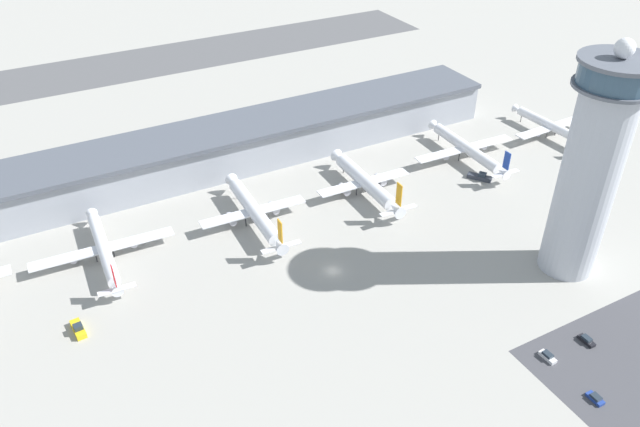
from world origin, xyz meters
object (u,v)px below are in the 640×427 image
object	(u,v)px
airplane_gate_bravo	(103,249)
airplane_gate_delta	(365,182)
car_white_wagon	(586,340)
car_yellow_taxi	(548,356)
service_truck_fuel	(78,329)
car_maroon_suv	(595,398)
airplane_gate_echo	(466,148)
control_tower	(592,166)
airplane_gate_charlie	(255,211)
service_truck_catering	(480,177)
airplane_gate_foxtrot	(553,127)

from	to	relation	value
airplane_gate_bravo	airplane_gate_delta	size ratio (longest dim) A/B	0.99
airplane_gate_delta	car_white_wagon	distance (m)	85.23
car_yellow_taxi	airplane_gate_bravo	bearing A→B (deg)	133.50
service_truck_fuel	car_maroon_suv	xyz separation A→B (m)	(96.66, -76.30, -0.41)
airplane_gate_echo	airplane_gate_delta	bearing A→B (deg)	-176.90
car_maroon_suv	control_tower	bearing A→B (deg)	51.37
airplane_gate_delta	car_white_wagon	size ratio (longest dim) A/B	9.55
car_maroon_suv	airplane_gate_charlie	bearing A→B (deg)	111.58
service_truck_catering	car_yellow_taxi	size ratio (longest dim) A/B	1.87
car_yellow_taxi	airplane_gate_delta	bearing A→B (deg)	89.35
airplane_gate_bravo	airplane_gate_echo	xyz separation A→B (m)	(129.69, -2.33, 0.77)
airplane_gate_charlie	service_truck_fuel	world-z (taller)	airplane_gate_charlie
control_tower	airplane_gate_delta	bearing A→B (deg)	116.03
airplane_gate_echo	service_truck_fuel	world-z (taller)	airplane_gate_echo
airplane_gate_bravo	airplane_gate_foxtrot	xyz separation A→B (m)	(170.80, -4.22, 0.55)
car_yellow_taxi	service_truck_fuel	bearing A→B (deg)	147.18
airplane_gate_bravo	car_maroon_suv	bearing A→B (deg)	-50.62
control_tower	airplane_gate_echo	bearing A→B (deg)	76.21
airplane_gate_bravo	service_truck_catering	bearing A→B (deg)	-7.33
car_white_wagon	airplane_gate_charlie	bearing A→B (deg)	120.99
service_truck_fuel	car_maroon_suv	distance (m)	123.15
control_tower	airplane_gate_charlie	world-z (taller)	control_tower
control_tower	airplane_gate_bravo	world-z (taller)	control_tower
car_maroon_suv	car_yellow_taxi	distance (m)	14.09
service_truck_fuel	car_white_wagon	size ratio (longest dim) A/B	1.61
airplane_gate_delta	airplane_gate_foxtrot	bearing A→B (deg)	0.35
car_yellow_taxi	car_white_wagon	xyz separation A→B (m)	(12.35, -0.62, -0.02)
airplane_gate_echo	service_truck_fuel	xyz separation A→B (m)	(-142.15, -23.97, -3.65)
airplane_gate_bravo	control_tower	bearing A→B (deg)	-29.59
service_truck_fuel	car_white_wagon	bearing A→B (deg)	-30.01
service_truck_fuel	car_yellow_taxi	size ratio (longest dim) A/B	1.59
car_maroon_suv	airplane_gate_foxtrot	bearing A→B (deg)	48.65
airplane_gate_charlie	airplane_gate_echo	world-z (taller)	airplane_gate_charlie
airplane_gate_charlie	car_maroon_suv	size ratio (longest dim) A/B	10.87
control_tower	service_truck_fuel	size ratio (longest dim) A/B	9.29
car_white_wagon	car_maroon_suv	bearing A→B (deg)	-132.05
car_maroon_suv	car_yellow_taxi	xyz separation A→B (m)	(-0.20, 14.09, 0.09)
airplane_gate_delta	airplane_gate_bravo	bearing A→B (deg)	176.80
service_truck_fuel	car_maroon_suv	world-z (taller)	service_truck_fuel
airplane_gate_echo	airplane_gate_foxtrot	xyz separation A→B (m)	(41.11, -1.89, -0.23)
service_truck_catering	car_maroon_suv	bearing A→B (deg)	-115.23
airplane_gate_foxtrot	service_truck_catering	xyz separation A→B (m)	(-45.83, -11.86, -3.44)
airplane_gate_foxtrot	airplane_gate_delta	bearing A→B (deg)	-179.65
airplane_gate_bravo	airplane_gate_delta	world-z (taller)	airplane_gate_delta
airplane_gate_echo	car_white_wagon	distance (m)	93.07
control_tower	airplane_gate_delta	xyz separation A→B (m)	(-29.38, 60.16, -28.13)
airplane_gate_bravo	airplane_gate_charlie	distance (m)	45.35
service_truck_catering	car_maroon_suv	distance (m)	95.64
control_tower	airplane_gate_charlie	size ratio (longest dim) A/B	1.51
airplane_gate_charlie	control_tower	bearing A→B (deg)	-41.41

